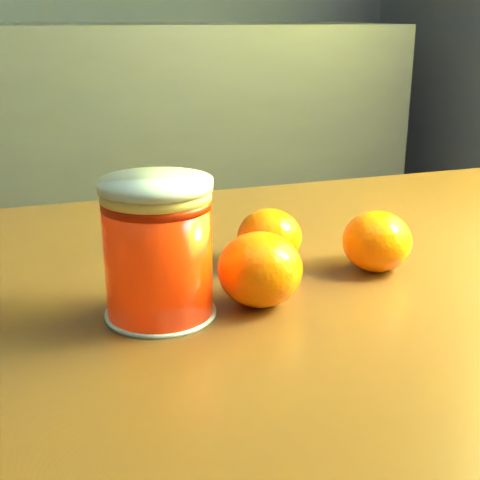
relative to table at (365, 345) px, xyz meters
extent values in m
cube|color=brown|center=(0.00, 0.00, 0.07)|extent=(0.98, 0.73, 0.04)
cylinder|color=#FF2B05|center=(-0.21, -0.07, 0.14)|extent=(0.08, 0.08, 0.10)
cylinder|color=#FFD068|center=(-0.21, -0.07, 0.19)|extent=(0.09, 0.09, 0.01)
cylinder|color=silver|center=(-0.21, -0.07, 0.20)|extent=(0.09, 0.09, 0.01)
ellipsoid|color=#FF6D05|center=(-0.10, 0.02, 0.12)|extent=(0.06, 0.06, 0.06)
ellipsoid|color=#FF6D05|center=(0.00, -0.02, 0.12)|extent=(0.08, 0.08, 0.06)
ellipsoid|color=#FF6D05|center=(-0.13, -0.07, 0.12)|extent=(0.08, 0.08, 0.06)
camera|label=1|loc=(-0.27, -0.56, 0.32)|focal=50.00mm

